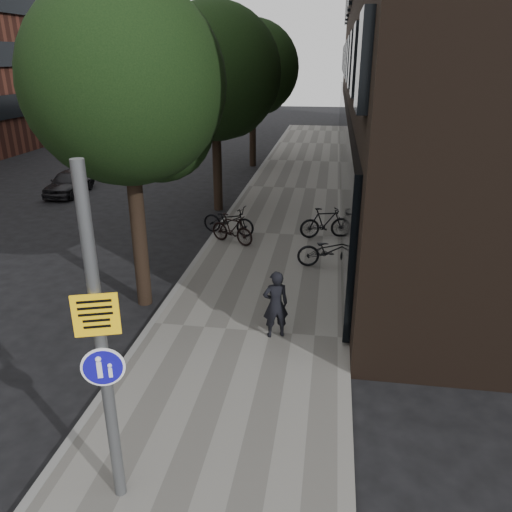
% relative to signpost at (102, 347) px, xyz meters
% --- Properties ---
extents(ground, '(120.00, 120.00, 0.00)m').
position_rel_signpost_xyz_m(ground, '(0.77, 1.36, -2.49)').
color(ground, black).
rests_on(ground, ground).
extents(sidewalk, '(4.50, 60.00, 0.12)m').
position_rel_signpost_xyz_m(sidewalk, '(1.02, 11.36, -2.43)').
color(sidewalk, slate).
rests_on(sidewalk, ground).
extents(curb_edge, '(0.15, 60.00, 0.13)m').
position_rel_signpost_xyz_m(curb_edge, '(-1.23, 11.36, -2.43)').
color(curb_edge, slate).
rests_on(curb_edge, ground).
extents(street_tree_near, '(4.40, 4.40, 7.50)m').
position_rel_signpost_xyz_m(street_tree_near, '(-1.76, 6.01, 2.61)').
color(street_tree_near, black).
rests_on(street_tree_near, ground).
extents(street_tree_mid, '(5.00, 5.00, 7.80)m').
position_rel_signpost_xyz_m(street_tree_mid, '(-1.76, 14.51, 2.62)').
color(street_tree_mid, black).
rests_on(street_tree_mid, ground).
extents(street_tree_far, '(5.00, 5.00, 7.80)m').
position_rel_signpost_xyz_m(street_tree_far, '(-1.76, 23.51, 2.62)').
color(street_tree_far, black).
rests_on(street_tree_far, ground).
extents(signpost, '(0.53, 0.20, 4.70)m').
position_rel_signpost_xyz_m(signpost, '(0.00, 0.00, 0.00)').
color(signpost, '#595B5E').
rests_on(signpost, sidewalk).
extents(pedestrian, '(0.65, 0.53, 1.54)m').
position_rel_signpost_xyz_m(pedestrian, '(1.66, 4.56, -1.61)').
color(pedestrian, black).
rests_on(pedestrian, sidewalk).
extents(parked_bike_facade_near, '(1.97, 0.92, 1.00)m').
position_rel_signpost_xyz_m(parked_bike_facade_near, '(2.77, 8.72, -1.88)').
color(parked_bike_facade_near, black).
rests_on(parked_bike_facade_near, sidewalk).
extents(parked_bike_facade_far, '(1.81, 0.95, 1.05)m').
position_rel_signpost_xyz_m(parked_bike_facade_far, '(2.58, 11.22, -1.85)').
color(parked_bike_facade_far, black).
rests_on(parked_bike_facade_far, sidewalk).
extents(parked_bike_curb_near, '(2.01, 1.12, 1.00)m').
position_rel_signpost_xyz_m(parked_bike_curb_near, '(-0.72, 11.08, -1.87)').
color(parked_bike_curb_near, black).
rests_on(parked_bike_curb_near, sidewalk).
extents(parked_bike_curb_far, '(1.67, 1.13, 0.98)m').
position_rel_signpost_xyz_m(parked_bike_curb_far, '(-0.42, 10.20, -1.88)').
color(parked_bike_curb_far, black).
rests_on(parked_bike_curb_far, sidewalk).
extents(parked_car_near, '(1.44, 3.28, 1.10)m').
position_rel_signpost_xyz_m(parked_car_near, '(-9.08, 15.76, -1.95)').
color(parked_car_near, black).
rests_on(parked_car_near, ground).
extents(parked_car_mid, '(1.55, 3.39, 1.08)m').
position_rel_signpost_xyz_m(parked_car_mid, '(-8.21, 22.99, -1.96)').
color(parked_car_mid, '#531F17').
rests_on(parked_car_mid, ground).
extents(parked_car_far, '(2.31, 4.59, 1.28)m').
position_rel_signpost_xyz_m(parked_car_far, '(-8.26, 29.51, -1.86)').
color(parked_car_far, '#1C1F33').
rests_on(parked_car_far, ground).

